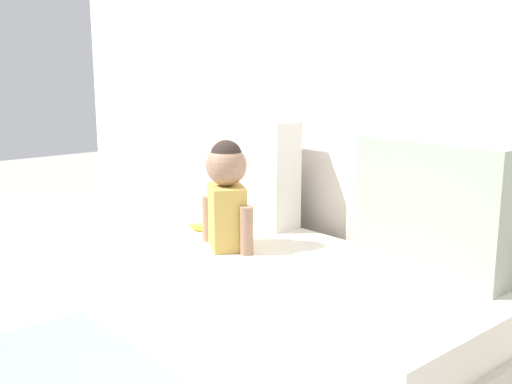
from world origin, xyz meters
TOP-DOWN VIEW (x-y plane):
  - ground_plane at (0.00, 0.00)m, footprint 12.00×12.00m
  - back_wall at (0.00, 0.54)m, footprint 5.12×0.10m
  - couch at (0.00, 0.00)m, footprint 1.92×0.81m
  - throw_pillow_left at (-0.53, 0.31)m, footprint 0.59×0.16m
  - throw_pillow_right at (0.53, 0.31)m, footprint 0.60×0.16m
  - toddler at (-0.22, -0.07)m, footprint 0.32×0.22m
  - banana at (-0.48, 0.00)m, footprint 0.17×0.11m

SIDE VIEW (x-z plane):
  - ground_plane at x=0.00m, z-range 0.00..0.00m
  - couch at x=0.00m, z-range 0.00..0.39m
  - banana at x=-0.48m, z-range 0.40..0.44m
  - toddler at x=-0.22m, z-range 0.41..0.87m
  - throw_pillow_right at x=0.53m, z-range 0.40..0.89m
  - throw_pillow_left at x=-0.53m, z-range 0.40..0.91m
  - back_wall at x=0.00m, z-range 0.00..2.42m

